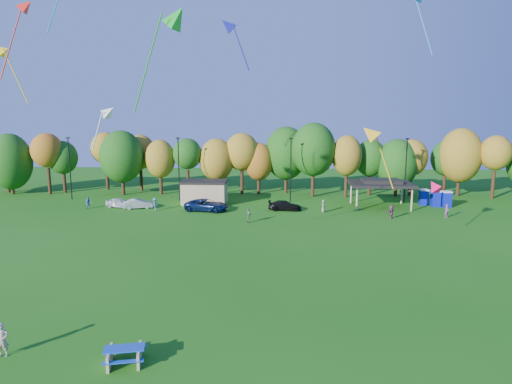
# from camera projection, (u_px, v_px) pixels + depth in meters

# --- Properties ---
(ground) EXTENTS (160.00, 160.00, 0.00)m
(ground) POSITION_uv_depth(u_px,v_px,m) (269.00, 336.00, 25.92)
(ground) COLOR #19600F
(ground) RESTS_ON ground
(tree_line) EXTENTS (93.57, 10.55, 11.15)m
(tree_line) POSITION_uv_depth(u_px,v_px,m) (270.00, 157.00, 69.75)
(tree_line) COLOR black
(tree_line) RESTS_ON ground
(lamp_posts) EXTENTS (64.50, 0.25, 9.09)m
(lamp_posts) POSITION_uv_depth(u_px,v_px,m) (291.00, 168.00, 64.33)
(lamp_posts) COLOR black
(lamp_posts) RESTS_ON ground
(utility_building) EXTENTS (6.30, 4.30, 3.25)m
(utility_building) POSITION_uv_depth(u_px,v_px,m) (205.00, 192.00, 63.57)
(utility_building) COLOR tan
(utility_building) RESTS_ON ground
(pavilion) EXTENTS (8.20, 6.20, 3.77)m
(pavilion) POSITION_uv_depth(u_px,v_px,m) (381.00, 183.00, 61.01)
(pavilion) COLOR tan
(pavilion) RESTS_ON ground
(porta_potties) EXTENTS (3.75, 2.54, 2.18)m
(porta_potties) POSITION_uv_depth(u_px,v_px,m) (435.00, 198.00, 61.95)
(porta_potties) COLOR #0D19AD
(porta_potties) RESTS_ON ground
(picnic_table) EXTENTS (2.31, 2.05, 0.87)m
(picnic_table) POSITION_uv_depth(u_px,v_px,m) (125.00, 354.00, 22.94)
(picnic_table) COLOR tan
(picnic_table) RESTS_ON ground
(kite_flyer) EXTENTS (0.74, 0.58, 1.80)m
(kite_flyer) POSITION_uv_depth(u_px,v_px,m) (2.00, 340.00, 23.58)
(kite_flyer) COLOR tan
(kite_flyer) RESTS_ON ground
(car_a) EXTENTS (4.07, 2.60, 1.29)m
(car_a) POSITION_uv_depth(u_px,v_px,m) (119.00, 203.00, 61.05)
(car_a) COLOR silver
(car_a) RESTS_ON ground
(car_b) EXTENTS (4.08, 2.55, 1.27)m
(car_b) POSITION_uv_depth(u_px,v_px,m) (138.00, 204.00, 60.41)
(car_b) COLOR #ABABB0
(car_b) RESTS_ON ground
(car_c) EXTENTS (5.91, 3.49, 1.54)m
(car_c) POSITION_uv_depth(u_px,v_px,m) (206.00, 205.00, 58.85)
(car_c) COLOR #0B1D46
(car_c) RESTS_ON ground
(car_d) EXTENTS (4.38, 1.93, 1.25)m
(car_d) POSITION_uv_depth(u_px,v_px,m) (285.00, 206.00, 59.27)
(car_d) COLOR black
(car_d) RESTS_ON ground
(far_person_0) EXTENTS (0.89, 1.19, 1.63)m
(far_person_0) POSITION_uv_depth(u_px,v_px,m) (155.00, 204.00, 59.24)
(far_person_0) COLOR teal
(far_person_0) RESTS_ON ground
(far_person_1) EXTENTS (0.89, 0.78, 1.54)m
(far_person_1) POSITION_uv_depth(u_px,v_px,m) (88.00, 203.00, 60.24)
(far_person_1) COLOR #4B62A6
(far_person_1) RESTS_ON ground
(far_person_2) EXTENTS (0.71, 0.63, 1.64)m
(far_person_2) POSITION_uv_depth(u_px,v_px,m) (447.00, 211.00, 55.04)
(far_person_2) COLOR #A64E89
(far_person_2) RESTS_ON ground
(far_person_3) EXTENTS (1.03, 0.89, 1.66)m
(far_person_3) POSITION_uv_depth(u_px,v_px,m) (248.00, 216.00, 52.54)
(far_person_3) COLOR #5B8551
(far_person_3) RESTS_ON ground
(far_person_4) EXTENTS (0.65, 0.87, 1.63)m
(far_person_4) POSITION_uv_depth(u_px,v_px,m) (323.00, 206.00, 58.09)
(far_person_4) COLOR #648058
(far_person_4) RESTS_ON ground
(far_person_5) EXTENTS (1.37, 1.50, 1.66)m
(far_person_5) POSITION_uv_depth(u_px,v_px,m) (391.00, 212.00, 54.59)
(far_person_5) COLOR #8F3B6A
(far_person_5) RESTS_ON ground
(kite_0) EXTENTS (1.20, 1.30, 1.05)m
(kite_0) POSITION_uv_depth(u_px,v_px,m) (434.00, 186.00, 26.24)
(kite_0) COLOR #FF0E57
(kite_1) EXTENTS (3.46, 2.07, 5.61)m
(kite_1) POSITION_uv_depth(u_px,v_px,m) (369.00, 134.00, 37.16)
(kite_1) COLOR #EFAB19
(kite_3) EXTENTS (2.22, 1.26, 3.48)m
(kite_3) POSITION_uv_depth(u_px,v_px,m) (109.00, 112.00, 33.14)
(kite_3) COLOR silver
(kite_6) EXTENTS (2.86, 1.55, 4.54)m
(kite_6) POSITION_uv_depth(u_px,v_px,m) (227.00, 26.00, 38.08)
(kite_6) COLOR #1B1D95
(kite_7) EXTENTS (4.60, 2.19, 7.60)m
(kite_7) POSITION_uv_depth(u_px,v_px,m) (176.00, 18.00, 31.69)
(kite_7) COLOR #15A31E
(kite_13) EXTENTS (3.68, 1.49, 6.30)m
(kite_13) POSITION_uv_depth(u_px,v_px,m) (26.00, 8.00, 35.16)
(kite_13) COLOR red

